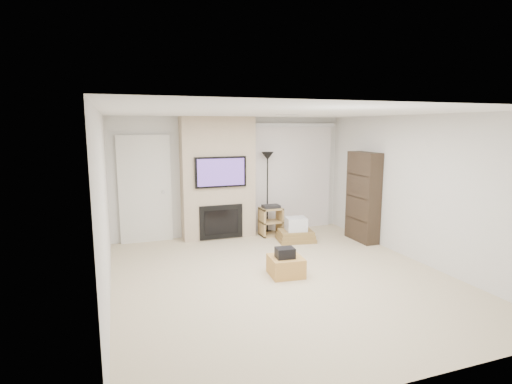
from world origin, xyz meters
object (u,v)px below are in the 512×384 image
object	(u,v)px
av_stand	(271,220)
bookshelf	(363,197)
ottoman	(286,266)
box_stack	(296,232)
floor_lamp	(267,170)

from	to	relation	value
av_stand	bookshelf	distance (m)	1.96
av_stand	bookshelf	world-z (taller)	bookshelf
ottoman	bookshelf	distance (m)	2.69
ottoman	box_stack	world-z (taller)	box_stack
floor_lamp	av_stand	xyz separation A→B (m)	(0.00, -0.21, -1.05)
ottoman	floor_lamp	bearing A→B (deg)	75.41
box_stack	av_stand	bearing A→B (deg)	119.70
ottoman	av_stand	bearing A→B (deg)	74.04
floor_lamp	ottoman	bearing A→B (deg)	-104.59
ottoman	floor_lamp	size ratio (longest dim) A/B	0.28
floor_lamp	av_stand	size ratio (longest dim) A/B	2.68
av_stand	bookshelf	size ratio (longest dim) A/B	0.37
ottoman	box_stack	xyz separation A→B (m)	(0.96, 1.67, 0.03)
av_stand	box_stack	world-z (taller)	av_stand
ottoman	floor_lamp	distance (m)	2.81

